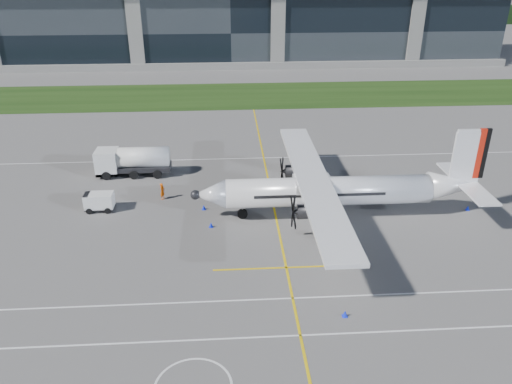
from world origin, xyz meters
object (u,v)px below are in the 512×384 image
Objects in this scene: safety_cone_stbdwing at (291,157)px; safety_cone_nose_stbd at (204,207)px; safety_cone_portwing at (345,314)px; ground_crew_person at (162,190)px; fuel_tanker_truck at (128,162)px; turboprop_aircraft at (340,175)px; safety_cone_nose_port at (211,225)px; safety_cone_tail at (468,208)px; baggage_tug at (99,202)px.

safety_cone_stbdwing is 1.00× the size of safety_cone_nose_stbd.
safety_cone_portwing is 29.87m from safety_cone_stbdwing.
safety_cone_stbdwing is (14.77, 10.30, -0.77)m from ground_crew_person.
fuel_tanker_truck reaches higher than safety_cone_nose_stbd.
fuel_tanker_truck is (-21.92, 11.26, -2.67)m from turboprop_aircraft.
turboprop_aircraft is 18.32m from ground_crew_person.
safety_cone_portwing is at bearing -89.93° from safety_cone_stbdwing.
turboprop_aircraft is 24.79m from fuel_tanker_truck.
safety_cone_portwing is 1.00× the size of safety_cone_nose_port.
safety_cone_portwing is at bearing -58.22° from safety_cone_nose_stbd.
fuel_tanker_truck is 16.08m from safety_cone_nose_port.
safety_cone_tail is 26.38m from safety_cone_nose_stbd.
ground_crew_person is (4.54, -6.52, -0.63)m from fuel_tanker_truck.
ground_crew_person is at bearing 127.11° from safety_cone_portwing.
safety_cone_tail is at bearing 4.01° from safety_cone_nose_port.
safety_cone_stbdwing is at bearing 90.07° from safety_cone_portwing.
fuel_tanker_truck is at bearing 162.66° from safety_cone_tail.
safety_cone_nose_stbd is at bearing 170.95° from turboprop_aircraft.
baggage_tug is (-1.45, -8.62, -0.75)m from fuel_tanker_truck.
safety_cone_portwing and safety_cone_nose_port have the same top height.
safety_cone_stbdwing is 19.16m from safety_cone_nose_port.
turboprop_aircraft reaches higher than ground_crew_person.
safety_cone_nose_stbd is at bearing 102.40° from safety_cone_nose_port.
safety_cone_portwing is (19.35, -26.10, -1.40)m from fuel_tanker_truck.
safety_cone_nose_port is (0.79, -3.59, 0.00)m from safety_cone_nose_stbd.
baggage_tug is 5.97× the size of safety_cone_nose_stbd.
safety_cone_stbdwing is at bearing 30.84° from baggage_tug.
ground_crew_person is 4.07× the size of safety_cone_tail.
safety_cone_stbdwing is at bearing 137.08° from safety_cone_tail.
safety_cone_tail is at bearing -77.53° from ground_crew_person.
safety_cone_tail and safety_cone_portwing have the same top height.
safety_cone_nose_port is at bearing 126.03° from safety_cone_portwing.
safety_cone_portwing and safety_cone_nose_stbd have the same top height.
safety_cone_nose_stbd is (4.33, -2.66, -0.77)m from ground_crew_person.
turboprop_aircraft is 14.16× the size of ground_crew_person.
safety_cone_portwing is at bearing -53.97° from safety_cone_nose_port.
ground_crew_person is at bearing -55.15° from fuel_tanker_truck.
baggage_tug is 36.72m from safety_cone_tail.
fuel_tanker_truck is at bearing -168.93° from safety_cone_stbdwing.
safety_cone_nose_stbd is at bearing -100.82° from ground_crew_person.
baggage_tug is at bearing 176.29° from safety_cone_tail.
safety_cone_nose_port is at bearing -20.54° from baggage_tug.
fuel_tanker_truck is 8.77m from baggage_tug.
baggage_tug reaches higher than safety_cone_stbdwing.
ground_crew_person reaches higher than safety_cone_stbdwing.
turboprop_aircraft reaches higher than safety_cone_stbdwing.
safety_cone_portwing is (-2.57, -14.83, -4.07)m from turboprop_aircraft.
fuel_tanker_truck is at bearing 127.10° from safety_cone_nose_port.
baggage_tug is 24.19m from safety_cone_stbdwing.
safety_cone_nose_stbd is (-10.48, 16.91, 0.00)m from safety_cone_portwing.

